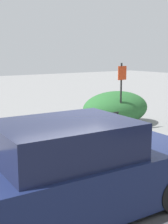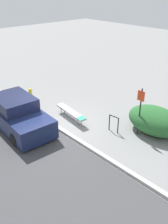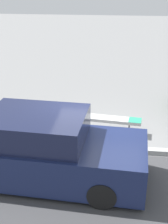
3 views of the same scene
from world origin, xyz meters
name	(u,v)px [view 2 (image 2 of 3)]	position (x,y,z in m)	size (l,w,h in m)	color
ground_plane	(54,126)	(0.00, 0.00, 0.00)	(60.00, 60.00, 0.00)	gray
curb	(54,125)	(0.00, 0.00, 0.07)	(60.00, 0.20, 0.13)	#A8A8A3
bench	(71,112)	(0.00, 1.11, 0.42)	(2.29, 0.64, 0.48)	gray
bike_rack	(114,122)	(2.30, 1.83, 0.50)	(0.55, 0.11, 0.83)	black
sign_post	(140,108)	(3.23, 2.48, 1.38)	(0.36, 0.08, 2.30)	black
fire_hydrant	(31,94)	(-3.45, 0.84, 0.41)	(0.36, 0.22, 0.77)	gold
shrub_hedge	(155,120)	(3.63, 3.19, 0.63)	(2.70, 1.82, 1.25)	#28602D
parked_car_near	(17,114)	(-1.21, -1.30, 0.70)	(4.58, 2.07, 1.57)	black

